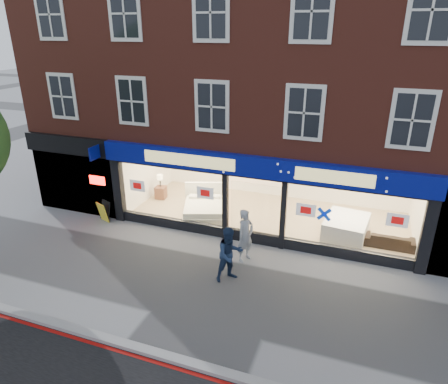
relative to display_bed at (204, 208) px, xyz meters
The scene contains 12 objects.
ground 4.97m from the display_bed, 60.82° to the right, with size 120.00×120.00×0.00m, color gray.
kerb_line 7.82m from the display_bed, 71.98° to the right, with size 60.00×0.10×0.01m, color #8C0A07.
kerb_stone 7.63m from the display_bed, 71.51° to the right, with size 60.00×0.25×0.12m, color gray.
showroom_floor 2.61m from the display_bed, 20.94° to the left, with size 11.00×4.50×0.10m, color tan.
building 7.19m from the display_bed, 47.39° to the left, with size 19.00×8.26×10.30m.
display_bed is the anchor object (origin of this frame).
bedside_table 2.69m from the display_bed, 158.63° to the left, with size 0.45×0.45×0.55m, color brown.
mattress_stack 5.52m from the display_bed, ahead, with size 1.63×1.97×0.72m.
sofa 7.02m from the display_bed, ahead, with size 1.68×0.65×0.49m, color black.
a_board 3.99m from the display_bed, 155.98° to the right, with size 0.53×0.34×0.82m, color yellow.
pedestrian_grey 3.54m from the display_bed, 44.74° to the right, with size 0.66×0.43×1.81m, color #999DA1.
pedestrian_blue 4.42m from the display_bed, 57.25° to the right, with size 0.86×0.67×1.76m, color #182744.
Camera 1 is at (3.34, -9.16, 7.20)m, focal length 32.00 mm.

